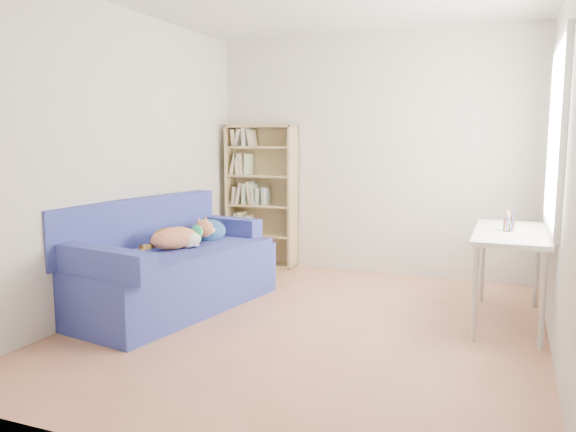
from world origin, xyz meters
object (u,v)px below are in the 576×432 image
object	(u,v)px
sofa	(169,267)
pen_cup	(509,223)
bookshelf	(261,201)
desk	(511,240)

from	to	relation	value
sofa	pen_cup	bearing A→B (deg)	22.59
sofa	pen_cup	distance (m)	2.86
sofa	pen_cup	xyz separation A→B (m)	(2.75, 0.63, 0.45)
sofa	bookshelf	bearing A→B (deg)	97.56
sofa	bookshelf	size ratio (longest dim) A/B	1.27
pen_cup	sofa	bearing A→B (deg)	-167.02
sofa	desk	size ratio (longest dim) A/B	1.72
sofa	pen_cup	size ratio (longest dim) A/B	12.35
bookshelf	desk	size ratio (longest dim) A/B	1.35
bookshelf	pen_cup	distance (m)	2.93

